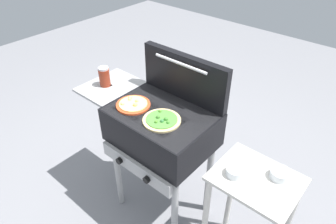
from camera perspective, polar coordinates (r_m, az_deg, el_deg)
name	(u,v)px	position (r m, az deg, el deg)	size (l,w,h in m)	color
ground_plane	(163,205)	(2.49, -0.91, -16.98)	(8.00, 8.00, 0.00)	gray
grill	(160,129)	(1.95, -1.51, -3.25)	(0.96, 0.53, 0.90)	black
grill_lid_open	(184,77)	(1.92, 3.07, 6.61)	(0.63, 0.08, 0.30)	black
pizza_cheese	(133,104)	(1.92, -6.57, 1.44)	(0.22, 0.22, 0.04)	#C64723
pizza_veggie	(162,120)	(1.78, -1.18, -1.49)	(0.23, 0.23, 0.03)	#E0C17F
sauce_jar	(104,77)	(2.13, -11.84, 6.51)	(0.08, 0.08, 0.14)	maroon
prep_table	(250,206)	(1.85, 15.12, -16.62)	(0.44, 0.36, 0.78)	beige
topping_bowl_near	(280,174)	(1.70, 20.30, -10.93)	(0.10, 0.10, 0.04)	silver
topping_bowl_far	(235,172)	(1.65, 12.51, -10.91)	(0.10, 0.10, 0.04)	silver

